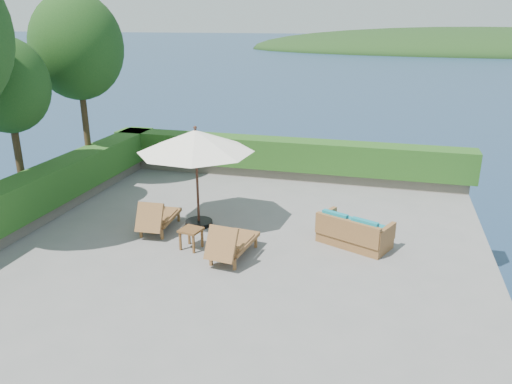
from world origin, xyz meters
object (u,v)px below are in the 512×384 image
(side_table, at_px, (191,232))
(wicker_loveseat, at_px, (353,233))
(lounge_right, at_px, (231,243))
(lounge_left, at_px, (158,217))
(patio_umbrella, at_px, (196,142))

(side_table, relative_size, wicker_loveseat, 0.30)
(side_table, bearing_deg, lounge_right, -14.05)
(lounge_right, bearing_deg, lounge_left, 163.32)
(lounge_right, distance_m, wicker_loveseat, 3.01)
(patio_umbrella, distance_m, wicker_loveseat, 4.53)
(lounge_left, height_order, wicker_loveseat, lounge_left)
(patio_umbrella, distance_m, side_table, 2.36)
(lounge_left, xyz_separation_m, wicker_loveseat, (4.94, 0.45, -0.06))
(patio_umbrella, xyz_separation_m, lounge_left, (-0.86, -0.68, -1.88))
(patio_umbrella, relative_size, side_table, 6.66)
(patio_umbrella, height_order, lounge_right, patio_umbrella)
(lounge_left, bearing_deg, patio_umbrella, 35.10)
(patio_umbrella, height_order, side_table, patio_umbrella)
(patio_umbrella, distance_m, lounge_left, 2.17)
(lounge_left, xyz_separation_m, lounge_right, (2.31, -1.01, 0.01))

